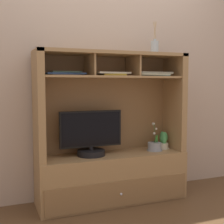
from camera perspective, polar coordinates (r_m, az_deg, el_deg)
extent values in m
cube|color=brown|center=(3.11, 0.00, -16.09)|extent=(6.00, 6.00, 0.02)
cube|color=#B7A18F|center=(3.13, -1.61, 10.34)|extent=(6.00, 0.02, 2.80)
cube|color=#9A764B|center=(3.03, 0.00, -11.89)|extent=(1.42, 0.41, 0.46)
cube|color=olive|center=(2.88, 1.60, -14.79)|extent=(1.36, 0.01, 0.23)
sphere|color=silver|center=(2.86, 1.70, -14.87)|extent=(0.02, 0.02, 0.02)
cube|color=#9A764B|center=(2.73, -13.38, 1.14)|extent=(0.06, 0.38, 0.95)
cube|color=#9A764B|center=(3.21, 11.34, 1.79)|extent=(0.06, 0.38, 0.95)
cube|color=olive|center=(3.07, -1.23, 1.46)|extent=(1.36, 0.02, 0.92)
cube|color=#9A764B|center=(2.91, 0.00, 10.64)|extent=(1.42, 0.38, 0.03)
cube|color=#9A764B|center=(2.90, 0.00, 6.47)|extent=(1.30, 0.34, 0.02)
cube|color=#9A764B|center=(2.83, -4.12, 8.58)|extent=(0.02, 0.32, 0.19)
cube|color=#9A764B|center=(2.99, 3.90, 8.41)|extent=(0.02, 0.32, 0.19)
cylinder|color=black|center=(2.91, -3.87, -7.47)|extent=(0.26, 0.26, 0.05)
cylinder|color=black|center=(2.90, -3.87, -6.67)|extent=(0.04, 0.04, 0.03)
cube|color=black|center=(2.86, -3.90, -3.10)|extent=(0.59, 0.03, 0.33)
cube|color=black|center=(2.85, -3.80, -3.15)|extent=(0.56, 0.00, 0.30)
cylinder|color=gray|center=(3.13, 7.83, -6.31)|extent=(0.14, 0.14, 0.08)
cylinder|color=gray|center=(3.14, 7.83, -6.95)|extent=(0.16, 0.16, 0.01)
cylinder|color=#4C6B38|center=(3.11, 7.87, -3.92)|extent=(0.02, 0.02, 0.19)
sphere|color=silver|center=(3.11, 7.77, -3.92)|extent=(0.03, 0.03, 0.03)
sphere|color=silver|center=(3.09, 8.14, -3.10)|extent=(0.02, 0.02, 0.02)
sphere|color=silver|center=(3.11, 7.65, -2.19)|extent=(0.03, 0.03, 0.03)
ellipsoid|color=#337A2D|center=(3.12, 8.22, -5.05)|extent=(0.05, 0.07, 0.10)
ellipsoid|color=#337A2D|center=(3.14, 8.05, -5.00)|extent=(0.05, 0.07, 0.11)
cylinder|color=beige|center=(3.23, 9.40, -6.14)|extent=(0.10, 0.10, 0.06)
cylinder|color=beige|center=(3.23, 9.39, -6.61)|extent=(0.12, 0.12, 0.01)
ellipsoid|color=#47A156|center=(3.22, 9.64, -4.64)|extent=(0.07, 0.06, 0.11)
ellipsoid|color=#47A156|center=(3.22, 9.23, -4.76)|extent=(0.05, 0.08, 0.14)
ellipsoid|color=#47A156|center=(3.21, 9.23, -4.94)|extent=(0.05, 0.05, 0.07)
ellipsoid|color=#47A156|center=(3.20, 9.54, -5.05)|extent=(0.05, 0.07, 0.11)
cube|color=#B2952C|center=(2.91, -0.03, 6.85)|extent=(0.22, 0.24, 0.02)
cube|color=beige|center=(2.90, -0.26, 7.19)|extent=(0.34, 0.25, 0.02)
cube|color=#2F3037|center=(2.77, -8.91, 6.76)|extent=(0.24, 0.22, 0.01)
cube|color=#2F4B82|center=(2.78, -8.70, 7.00)|extent=(0.35, 0.21, 0.01)
cube|color=#293F36|center=(2.77, -8.59, 7.28)|extent=(0.25, 0.18, 0.01)
cube|color=slate|center=(3.07, 7.25, 6.65)|extent=(0.33, 0.27, 0.01)
cube|color=beige|center=(3.06, 7.09, 6.85)|extent=(0.31, 0.25, 0.01)
cube|color=gray|center=(3.07, 7.28, 7.11)|extent=(0.34, 0.24, 0.02)
cylinder|color=#A8B5BB|center=(3.14, 7.85, 11.64)|extent=(0.08, 0.08, 0.13)
cylinder|color=#A8B5BB|center=(3.14, 7.87, 12.97)|extent=(0.03, 0.03, 0.02)
cylinder|color=tan|center=(3.16, 7.95, 14.48)|extent=(0.00, 0.03, 0.19)
cylinder|color=tan|center=(3.16, 7.89, 14.48)|extent=(0.03, 0.02, 0.19)
cylinder|color=tan|center=(3.16, 7.82, 14.48)|extent=(0.04, 0.02, 0.19)
cylinder|color=tan|center=(3.16, 7.82, 14.50)|extent=(0.00, 0.03, 0.19)
cylinder|color=tan|center=(3.15, 7.88, 14.50)|extent=(0.03, 0.02, 0.19)
cylinder|color=tan|center=(3.16, 7.95, 14.49)|extent=(0.02, 0.01, 0.19)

